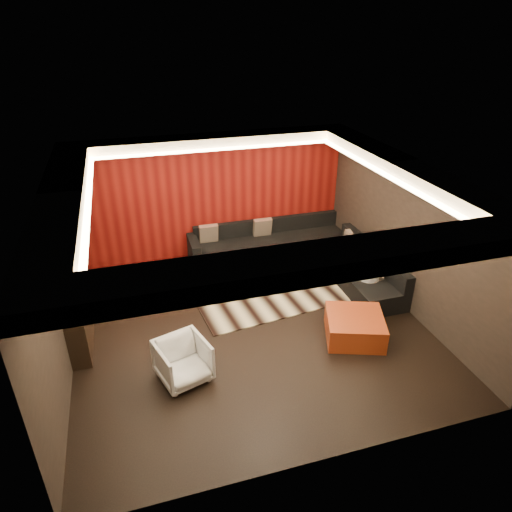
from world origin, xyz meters
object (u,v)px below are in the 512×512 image
object	(u,v)px
coffee_table	(249,273)
sectional_sofa	(301,253)
drum_stool	(223,273)
armchair	(183,361)
orange_ottoman	(355,327)
white_side_table	(368,284)

from	to	relation	value
coffee_table	sectional_sofa	distance (m)	1.33
drum_stool	armchair	distance (m)	2.86
drum_stool	sectional_sofa	world-z (taller)	sectional_sofa
armchair	orange_ottoman	bearing A→B (deg)	-13.60
armchair	sectional_sofa	xyz separation A→B (m)	(3.07, 2.91, -0.07)
orange_ottoman	armchair	xyz separation A→B (m)	(-2.97, -0.18, 0.12)
drum_stool	sectional_sofa	xyz separation A→B (m)	(1.86, 0.32, 0.03)
white_side_table	orange_ottoman	world-z (taller)	white_side_table
coffee_table	drum_stool	world-z (taller)	drum_stool
orange_ottoman	armchair	world-z (taller)	armchair
drum_stool	orange_ottoman	size ratio (longest dim) A/B	0.45
drum_stool	armchair	size ratio (longest dim) A/B	0.57
white_side_table	orange_ottoman	bearing A→B (deg)	-127.62
white_side_table	armchair	xyz separation A→B (m)	(-3.84, -1.31, 0.08)
drum_stool	orange_ottoman	world-z (taller)	drum_stool
orange_ottoman	sectional_sofa	distance (m)	2.73
armchair	sectional_sofa	bearing A→B (deg)	26.38
coffee_table	armchair	distance (m)	3.20
coffee_table	sectional_sofa	xyz separation A→B (m)	(1.30, 0.26, 0.14)
white_side_table	orange_ottoman	xyz separation A→B (m)	(-0.87, -1.13, -0.05)
coffee_table	drum_stool	distance (m)	0.58
white_side_table	orange_ottoman	size ratio (longest dim) A/B	0.55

